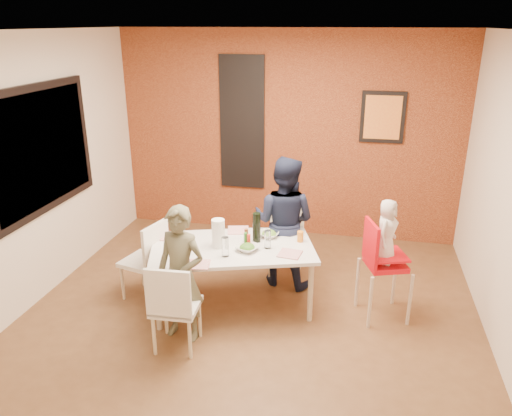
% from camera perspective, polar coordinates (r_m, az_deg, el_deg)
% --- Properties ---
extents(ground, '(4.50, 4.50, 0.00)m').
position_cam_1_polar(ground, '(5.11, -0.73, -12.28)').
color(ground, brown).
rests_on(ground, ground).
extents(ceiling, '(4.50, 4.50, 0.02)m').
position_cam_1_polar(ceiling, '(4.29, -0.90, 19.64)').
color(ceiling, silver).
rests_on(ceiling, wall_back).
extents(wall_back, '(4.50, 0.02, 2.70)m').
position_cam_1_polar(wall_back, '(6.65, 3.58, 8.21)').
color(wall_back, beige).
rests_on(wall_back, ground).
extents(wall_front, '(4.50, 0.02, 2.70)m').
position_cam_1_polar(wall_front, '(2.58, -12.35, -13.32)').
color(wall_front, beige).
rests_on(wall_front, ground).
extents(wall_left, '(0.02, 4.50, 2.70)m').
position_cam_1_polar(wall_left, '(5.46, -24.53, 3.62)').
color(wall_left, beige).
rests_on(wall_left, ground).
extents(brick_accent_wall, '(4.50, 0.02, 2.70)m').
position_cam_1_polar(brick_accent_wall, '(6.63, 3.55, 8.18)').
color(brick_accent_wall, maroon).
rests_on(brick_accent_wall, ground).
extents(picture_window_frame, '(0.05, 1.70, 1.30)m').
position_cam_1_polar(picture_window_frame, '(5.55, -23.39, 6.19)').
color(picture_window_frame, black).
rests_on(picture_window_frame, wall_left).
extents(picture_window_pane, '(0.02, 1.55, 1.15)m').
position_cam_1_polar(picture_window_pane, '(5.54, -23.27, 6.18)').
color(picture_window_pane, black).
rests_on(picture_window_pane, wall_left).
extents(glassblock_strip, '(0.55, 0.03, 1.70)m').
position_cam_1_polar(glassblock_strip, '(6.70, -1.59, 9.65)').
color(glassblock_strip, silver).
rests_on(glassblock_strip, wall_back).
extents(glassblock_surround, '(0.60, 0.03, 1.76)m').
position_cam_1_polar(glassblock_surround, '(6.70, -1.60, 9.64)').
color(glassblock_surround, black).
rests_on(glassblock_surround, wall_back).
extents(art_print_frame, '(0.54, 0.03, 0.64)m').
position_cam_1_polar(art_print_frame, '(6.49, 14.27, 10.02)').
color(art_print_frame, black).
rests_on(art_print_frame, wall_back).
extents(art_print_canvas, '(0.44, 0.01, 0.54)m').
position_cam_1_polar(art_print_canvas, '(6.48, 14.27, 9.99)').
color(art_print_canvas, orange).
rests_on(art_print_canvas, wall_back).
extents(dining_table, '(1.80, 1.34, 0.67)m').
position_cam_1_polar(dining_table, '(5.02, -2.71, -4.98)').
color(dining_table, silver).
rests_on(dining_table, ground).
extents(chair_near, '(0.42, 0.42, 0.85)m').
position_cam_1_polar(chair_near, '(4.45, -9.47, -10.76)').
color(chair_near, white).
rests_on(chair_near, ground).
extents(chair_far, '(0.43, 0.43, 0.85)m').
position_cam_1_polar(chair_far, '(5.74, 3.48, -3.03)').
color(chair_far, silver).
rests_on(chair_far, ground).
extents(chair_left, '(0.49, 0.49, 0.86)m').
position_cam_1_polar(chair_left, '(5.31, -12.17, -5.45)').
color(chair_left, white).
rests_on(chair_left, ground).
extents(high_chair, '(0.53, 0.53, 1.01)m').
position_cam_1_polar(high_chair, '(4.97, 14.11, -5.86)').
color(high_chair, red).
rests_on(high_chair, ground).
extents(child_near, '(0.52, 0.39, 1.28)m').
position_cam_1_polar(child_near, '(4.56, -8.56, -7.50)').
color(child_near, brown).
rests_on(child_near, ground).
extents(child_far, '(0.81, 0.70, 1.46)m').
position_cam_1_polar(child_far, '(5.43, 3.22, -1.57)').
color(child_far, '#151A30').
rests_on(child_far, ground).
extents(toddler, '(0.30, 0.36, 0.63)m').
position_cam_1_polar(toddler, '(4.87, 14.70, -2.59)').
color(toddler, silver).
rests_on(toddler, high_chair).
extents(plate_near_left, '(0.23, 0.23, 0.01)m').
position_cam_1_polar(plate_near_left, '(4.64, -6.58, -6.45)').
color(plate_near_left, silver).
rests_on(plate_near_left, dining_table).
extents(plate_far_mid, '(0.27, 0.27, 0.01)m').
position_cam_1_polar(plate_far_mid, '(5.34, -2.04, -2.54)').
color(plate_far_mid, white).
rests_on(plate_far_mid, dining_table).
extents(plate_near_right, '(0.23, 0.23, 0.01)m').
position_cam_1_polar(plate_near_right, '(4.82, 3.88, -5.25)').
color(plate_near_right, silver).
rests_on(plate_near_right, dining_table).
extents(plate_far_left, '(0.25, 0.25, 0.01)m').
position_cam_1_polar(plate_far_left, '(5.28, -10.14, -3.18)').
color(plate_far_left, white).
rests_on(plate_far_left, dining_table).
extents(salad_bowl_a, '(0.29, 0.29, 0.05)m').
position_cam_1_polar(salad_bowl_a, '(4.88, -1.01, -4.59)').
color(salad_bowl_a, silver).
rests_on(salad_bowl_a, dining_table).
extents(salad_bowl_b, '(0.21, 0.21, 0.05)m').
position_cam_1_polar(salad_bowl_b, '(5.19, 1.50, -3.02)').
color(salad_bowl_b, white).
rests_on(salad_bowl_b, dining_table).
extents(wine_bottle, '(0.08, 0.08, 0.31)m').
position_cam_1_polar(wine_bottle, '(5.02, 0.07, -2.25)').
color(wine_bottle, black).
rests_on(wine_bottle, dining_table).
extents(wine_glass_a, '(0.07, 0.07, 0.19)m').
position_cam_1_polar(wine_glass_a, '(4.75, -3.54, -4.44)').
color(wine_glass_a, white).
rests_on(wine_glass_a, dining_table).
extents(wine_glass_b, '(0.07, 0.07, 0.19)m').
position_cam_1_polar(wine_glass_b, '(4.91, 1.33, -3.60)').
color(wine_glass_b, white).
rests_on(wine_glass_b, dining_table).
extents(paper_towel_roll, '(0.13, 0.13, 0.29)m').
position_cam_1_polar(paper_towel_roll, '(4.92, -4.33, -2.91)').
color(paper_towel_roll, white).
rests_on(paper_towel_roll, dining_table).
extents(condiment_red, '(0.04, 0.04, 0.14)m').
position_cam_1_polar(condiment_red, '(4.93, -0.83, -3.78)').
color(condiment_red, red).
rests_on(condiment_red, dining_table).
extents(condiment_green, '(0.04, 0.04, 0.14)m').
position_cam_1_polar(condiment_green, '(4.96, -1.19, -3.60)').
color(condiment_green, '#2B6B23').
rests_on(condiment_green, dining_table).
extents(condiment_brown, '(0.04, 0.04, 0.15)m').
position_cam_1_polar(condiment_brown, '(5.03, -1.12, -3.20)').
color(condiment_brown, brown).
rests_on(condiment_brown, dining_table).
extents(sippy_cup, '(0.06, 0.06, 0.11)m').
position_cam_1_polar(sippy_cup, '(5.08, 5.08, -3.27)').
color(sippy_cup, orange).
rests_on(sippy_cup, dining_table).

